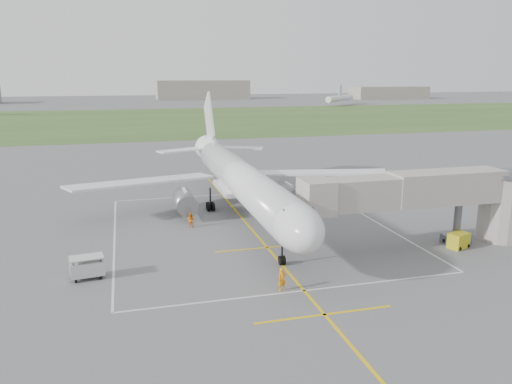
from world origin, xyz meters
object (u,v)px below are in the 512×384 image
object	(u,v)px
baggage_cart	(87,267)
ramp_worker_wing	(191,220)
jet_bridge	(439,197)
airliner	(241,180)
ramp_worker_nose	(282,279)
gpu_unit	(459,241)

from	to	relation	value
baggage_cart	ramp_worker_wing	bearing A→B (deg)	41.91
baggage_cart	jet_bridge	bearing A→B (deg)	-8.30
airliner	baggage_cart	size ratio (longest dim) A/B	16.72
ramp_worker_nose	jet_bridge	bearing A→B (deg)	5.31
airliner	baggage_cart	world-z (taller)	airliner
baggage_cart	ramp_worker_nose	bearing A→B (deg)	-31.45
airliner	baggage_cart	bearing A→B (deg)	-138.78
airliner	baggage_cart	distance (m)	21.52
baggage_cart	ramp_worker_nose	xyz separation A→B (m)	(14.37, -6.28, -0.03)
airliner	gpu_unit	bearing A→B (deg)	-41.68
ramp_worker_nose	ramp_worker_wing	distance (m)	18.50
gpu_unit	baggage_cart	bearing A→B (deg)	156.52
airliner	ramp_worker_wing	bearing A→B (deg)	-159.14
jet_bridge	ramp_worker_wing	bearing A→B (deg)	151.34
airliner	gpu_unit	world-z (taller)	airliner
gpu_unit	ramp_worker_nose	distance (m)	19.61
ramp_worker_nose	baggage_cart	bearing A→B (deg)	142.53
ramp_worker_wing	airliner	bearing A→B (deg)	-126.22
airliner	jet_bridge	bearing A→B (deg)	-42.19
airliner	baggage_cart	xyz separation A→B (m)	(-15.98, -14.00, -3.46)
airliner	ramp_worker_wing	distance (m)	7.45
gpu_unit	baggage_cart	world-z (taller)	baggage_cart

